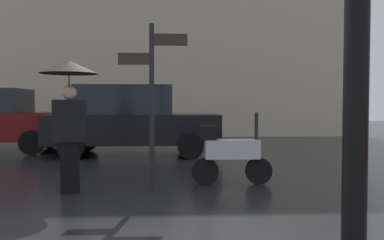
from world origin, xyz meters
TOP-DOWN VIEW (x-y plane):
  - pedestrian_with_umbrella at (-1.85, 3.88)m, footprint 0.89×0.89m
  - parked_scooter at (0.70, 4.40)m, footprint 1.39×0.32m
  - parked_car_right at (-1.35, 8.58)m, footprint 4.55×2.07m
  - street_signpost at (-0.59, 3.94)m, footprint 1.08×0.08m

SIDE VIEW (x-z plane):
  - parked_scooter at x=0.70m, z-range -0.06..1.17m
  - parked_car_right at x=-1.35m, z-range 0.02..1.90m
  - pedestrian_with_umbrella at x=-1.85m, z-range 0.51..2.56m
  - street_signpost at x=-0.59m, z-range 0.29..2.92m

